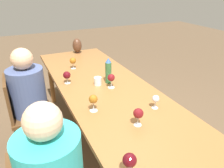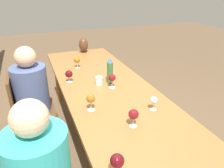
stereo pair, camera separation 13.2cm
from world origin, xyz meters
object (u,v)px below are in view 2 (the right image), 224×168
Objects in this scene: water_bottle at (110,71)px; wine_glass_2 at (112,78)px; vase at (83,45)px; person_far at (34,96)px; wine_glass_5 at (69,74)px; water_tumbler at (99,81)px; wine_glass_0 at (91,99)px; wine_glass_3 at (77,60)px; wine_glass_4 at (117,161)px; chair_far at (28,108)px; wine_glass_1 at (134,115)px; wine_glass_6 at (154,101)px.

water_bottle reaches higher than wine_glass_2.
person_far is (-0.94, 0.83, -0.26)m from vase.
wine_glass_2 reaches higher than wine_glass_5.
wine_glass_2 is at bearing -116.41° from person_far.
person_far reaches higher than water_tumbler.
water_bottle is at bearing -87.73° from water_tumbler.
wine_glass_0 is at bearing -174.89° from wine_glass_5.
person_far is (-0.32, 0.58, -0.24)m from wine_glass_3.
person_far is (0.26, 0.81, -0.28)m from water_bottle.
vase is 1.56× the size of wine_glass_4.
vase is 1.68× the size of wine_glass_5.
water_bottle reaches higher than wine_glass_5.
wine_glass_0 reaches higher than wine_glass_3.
chair_far is 0.17m from person_far.
water_tumbler is 0.57× the size of wine_glass_0.
wine_glass_0 is (-0.47, 0.35, -0.03)m from water_bottle.
water_tumbler is 0.81m from wine_glass_1.
wine_glass_2 reaches higher than wine_glass_3.
wine_glass_6 is (-0.84, -0.56, -0.00)m from wine_glass_5.
wine_glass_3 reaches higher than wine_glass_5.
person_far is (0.00, -0.08, 0.15)m from chair_far.
wine_glass_6 is 1.44m from chair_far.
wine_glass_6 is at bearing -163.07° from wine_glass_3.
wine_glass_5 is (0.99, 0.29, -0.01)m from wine_glass_1.
wine_glass_2 is at bearing 178.09° from vase.
wine_glass_5 is at bearing 51.84° from wine_glass_2.
wine_glass_4 is at bearing 142.83° from wine_glass_1.
wine_glass_2 is at bearing -139.98° from water_tumbler.
wine_glass_2 is at bearing 18.20° from wine_glass_6.
wine_glass_2 is at bearing -7.78° from wine_glass_1.
wine_glass_3 reaches higher than water_tumbler.
wine_glass_5 is at bearing -0.05° from wine_glass_4.
vase is at bearing -44.09° from chair_far.
wine_glass_0 is 1.04× the size of wine_glass_1.
chair_far is at bearing 36.22° from wine_glass_0.
wine_glass_5 is (-1.03, 0.43, -0.03)m from vase.
wine_glass_3 is (0.58, 0.23, -0.04)m from water_bottle.
wine_glass_1 is 1.38m from chair_far.
water_bottle is 0.90m from person_far.
wine_glass_2 is 1.03m from chair_far.
wine_glass_3 is 1.30m from wine_glass_6.
person_far is at bearing 138.68° from vase.
chair_far is (0.92, 1.04, -0.37)m from wine_glass_6.
water_tumbler is 0.17m from wine_glass_2.
water_tumbler is 0.59× the size of wine_glass_4.
water_bottle is 0.13m from wine_glass_2.
wine_glass_2 is 1.14m from wine_glass_4.
water_bottle is 0.82m from wine_glass_1.
person_far reaches higher than wine_glass_2.
wine_glass_0 is 1.04× the size of wine_glass_4.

